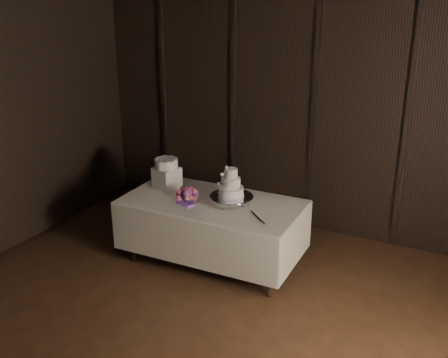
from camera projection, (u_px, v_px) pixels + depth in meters
room at (149, 224)px, 3.53m from camera, size 6.08×7.08×3.08m
display_table at (212, 229)px, 5.93m from camera, size 2.02×1.09×0.76m
cake_stand at (231, 200)px, 5.73m from camera, size 0.53×0.53×0.09m
wedding_cake at (229, 185)px, 5.67m from camera, size 0.30×0.26×0.32m
bouquet at (187, 195)px, 5.81m from camera, size 0.41×0.48×0.20m
box_pedestal at (167, 178)px, 6.15m from camera, size 0.32×0.32×0.25m
small_cake at (166, 163)px, 6.09m from camera, size 0.35×0.35×0.11m
cake_knife at (256, 216)px, 5.43m from camera, size 0.29×0.27×0.01m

